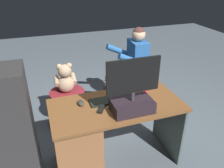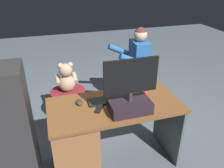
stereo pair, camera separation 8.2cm
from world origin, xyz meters
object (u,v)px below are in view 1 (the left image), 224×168
office_chair_teddy (68,105)px  teddy_bear (65,79)px  monitor (132,97)px  visitor_chair (136,91)px  computer_mouse (81,103)px  keyboard (111,100)px  tv_remote (102,108)px  desk (86,139)px  cup (144,92)px  person (131,65)px

office_chair_teddy → teddy_bear: size_ratio=1.45×
monitor → visitor_chair: monitor is taller
computer_mouse → teddy_bear: bearing=-87.1°
keyboard → tv_remote: bearing=40.2°
desk → keyboard: bearing=-165.4°
keyboard → computer_mouse: 0.29m
monitor → keyboard: monitor is taller
tv_remote → desk: bearing=19.6°
desk → visitor_chair: size_ratio=2.24×
cup → teddy_bear: teddy_bear is taller
cup → teddy_bear: 1.05m
tv_remote → person: bearing=-94.2°
office_chair_teddy → visitor_chair: same height
keyboard → teddy_bear: bearing=-67.2°
desk → monitor: (-0.40, 0.15, 0.47)m
monitor → visitor_chair: bearing=-117.0°
computer_mouse → office_chair_teddy: 0.87m
monitor → cup: size_ratio=4.65×
desk → visitor_chair: (-0.93, -0.90, -0.11)m
tv_remote → visitor_chair: size_ratio=0.27×
office_chair_teddy → keyboard: bearing=113.2°
computer_mouse → cup: bearing=174.2°
monitor → office_chair_teddy: (0.44, -0.99, -0.59)m
monitor → keyboard: bearing=-62.1°
monitor → teddy_bear: (0.44, -1.00, -0.22)m
cup → tv_remote: cup is taller
monitor → tv_remote: monitor is taller
person → tv_remote: bearing=53.7°
tv_remote → person: size_ratio=0.13×
monitor → office_chair_teddy: monitor is taller
cup → visitor_chair: size_ratio=0.19×
computer_mouse → cup: cup is taller
cup → visitor_chair: cup is taller
monitor → teddy_bear: monitor is taller
desk → person: 1.26m
keyboard → person: bearing=-124.0°
monitor → person: (-0.43, -1.04, -0.17)m
desk → visitor_chair: bearing=-136.2°
desk → person: (-0.84, -0.89, 0.30)m
office_chair_teddy → desk: bearing=92.8°
computer_mouse → visitor_chair: size_ratio=0.17×
office_chair_teddy → person: 0.98m
keyboard → cup: size_ratio=3.94×
tv_remote → person: person is taller
computer_mouse → visitor_chair: 1.31m
monitor → visitor_chair: (-0.53, -1.04, -0.58)m
monitor → computer_mouse: size_ratio=5.16×
computer_mouse → desk: bearing=92.0°
office_chair_teddy → teddy_bear: (0.00, -0.01, 0.37)m
visitor_chair → cup: bearing=69.7°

